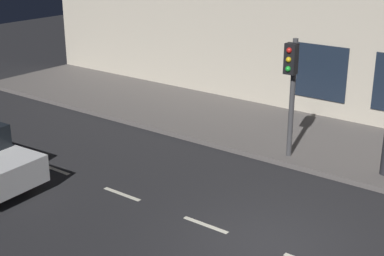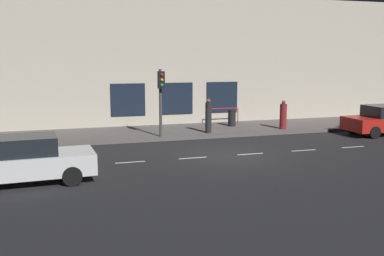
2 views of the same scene
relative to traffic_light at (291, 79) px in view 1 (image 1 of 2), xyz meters
name	(u,v)px [view 1 (image 1 of 2)]	position (x,y,z in m)	size (l,w,h in m)	color
ground_plane	(267,248)	(-4.40, -1.90, -2.46)	(60.00, 60.00, 0.00)	#232326
sidewalk	(374,155)	(1.85, -1.90, -2.38)	(4.50, 32.00, 0.15)	#5B5654
traffic_light	(291,79)	(0.00, 0.00, 0.00)	(0.49, 0.32, 3.39)	#424244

